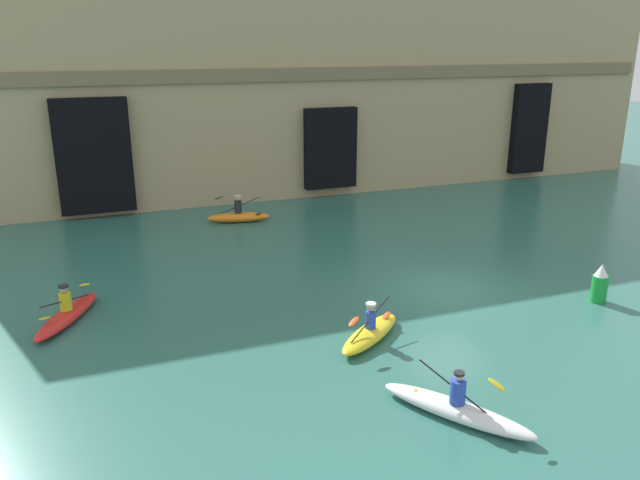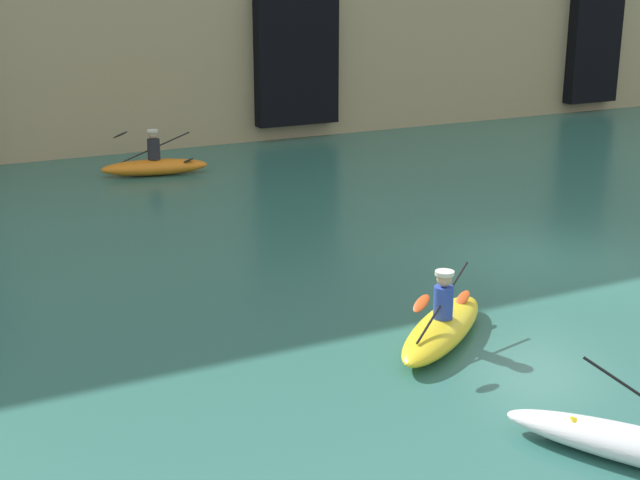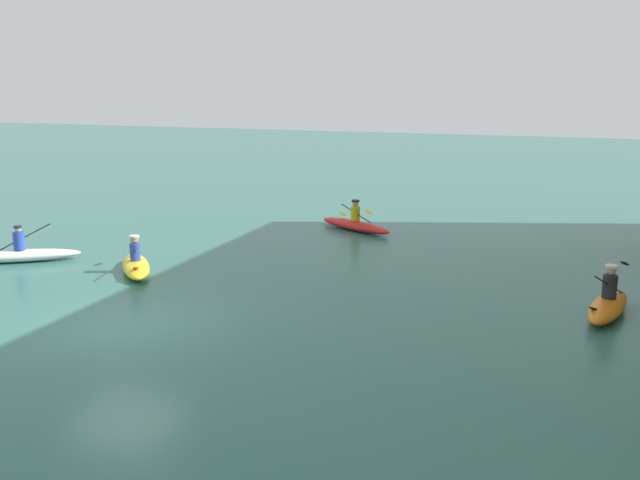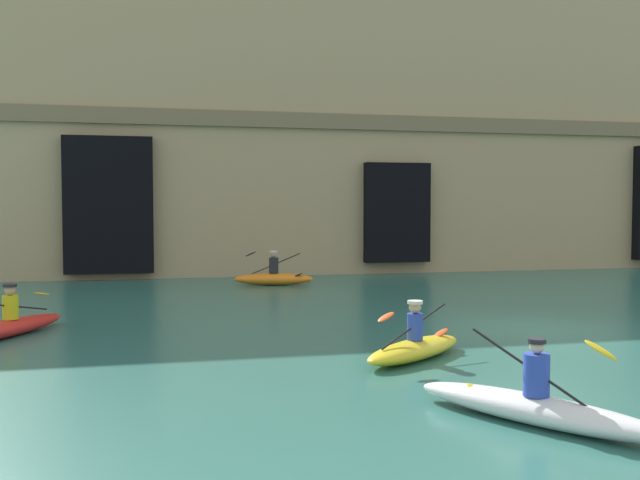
{
  "view_description": "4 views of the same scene",
  "coord_description": "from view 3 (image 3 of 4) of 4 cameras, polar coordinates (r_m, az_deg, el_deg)",
  "views": [
    {
      "loc": [
        -10.82,
        -16.38,
        7.9
      ],
      "look_at": [
        -3.63,
        2.42,
        1.44
      ],
      "focal_mm": 35.0,
      "sensor_mm": 36.0,
      "label": 1
    },
    {
      "loc": [
        -11.21,
        -12.54,
        5.38
      ],
      "look_at": [
        -4.36,
        0.94,
        0.74
      ],
      "focal_mm": 50.0,
      "sensor_mm": 36.0,
      "label": 2
    },
    {
      "loc": [
        13.03,
        9.59,
        5.52
      ],
      "look_at": [
        -3.12,
        3.7,
        1.61
      ],
      "focal_mm": 40.0,
      "sensor_mm": 36.0,
      "label": 3
    },
    {
      "loc": [
        -8.65,
        -14.75,
        2.87
      ],
      "look_at": [
        -4.64,
        2.59,
        2.0
      ],
      "focal_mm": 40.0,
      "sensor_mm": 36.0,
      "label": 4
    }
  ],
  "objects": [
    {
      "name": "ground_plane",
      "position": [
        17.09,
        -15.52,
        -6.53
      ],
      "size": [
        120.0,
        120.0,
        0.0
      ],
      "primitive_type": "plane",
      "color": "#2D665B"
    },
    {
      "name": "kayak_white",
      "position": [
        23.81,
        -22.85,
        -1.06
      ],
      "size": [
        2.52,
        3.36,
        1.21
      ],
      "rotation": [
        0.0,
        0.0,
        2.15
      ],
      "color": "white",
      "rests_on": "ground"
    },
    {
      "name": "kayak_orange",
      "position": [
        18.35,
        22.05,
        -4.79
      ],
      "size": [
        2.93,
        1.29,
        1.24
      ],
      "rotation": [
        0.0,
        0.0,
        6.07
      ],
      "color": "orange",
      "rests_on": "ground"
    },
    {
      "name": "kayak_red",
      "position": [
        26.5,
        2.84,
        1.28
      ],
      "size": [
        2.21,
        3.34,
        1.14
      ],
      "rotation": [
        0.0,
        0.0,
        1.08
      ],
      "color": "red",
      "rests_on": "ground"
    },
    {
      "name": "kayak_yellow",
      "position": [
        21.41,
        -14.52,
        -1.94
      ],
      "size": [
        2.75,
        2.36,
        1.1
      ],
      "rotation": [
        0.0,
        0.0,
        0.66
      ],
      "color": "yellow",
      "rests_on": "ground"
    }
  ]
}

